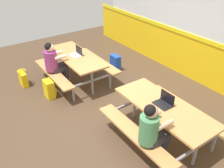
% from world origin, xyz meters
% --- Properties ---
extents(ground_plane, '(10.00, 10.00, 0.02)m').
position_xyz_m(ground_plane, '(0.00, 0.00, -0.01)').
color(ground_plane, '#4C3826').
extents(accent_backdrop, '(8.00, 0.14, 2.60)m').
position_xyz_m(accent_backdrop, '(0.00, 2.50, 1.25)').
color(accent_backdrop, yellow).
rests_on(accent_backdrop, ground).
extents(picnic_table_left, '(1.92, 1.57, 0.74)m').
position_xyz_m(picnic_table_left, '(-1.39, -0.11, 0.58)').
color(picnic_table_left, tan).
rests_on(picnic_table_left, ground).
extents(picnic_table_right, '(1.92, 1.57, 0.74)m').
position_xyz_m(picnic_table_right, '(1.39, 0.14, 0.58)').
color(picnic_table_right, tan).
rests_on(picnic_table_right, ground).
extents(student_nearer, '(0.36, 0.53, 1.21)m').
position_xyz_m(student_nearer, '(-1.44, -0.67, 0.71)').
color(student_nearer, '#2D2D38').
rests_on(student_nearer, ground).
extents(student_further, '(0.36, 0.53, 1.21)m').
position_xyz_m(student_further, '(1.69, -0.42, 0.71)').
color(student_further, '#2D2D38').
rests_on(student_further, ground).
extents(laptop_silver, '(0.32, 0.22, 0.22)m').
position_xyz_m(laptop_silver, '(-1.40, -0.08, 0.79)').
color(laptop_silver, silver).
rests_on(laptop_silver, picnic_table_left).
extents(laptop_dark, '(0.32, 0.22, 0.22)m').
position_xyz_m(laptop_dark, '(1.35, 0.18, 0.79)').
color(laptop_dark, black).
rests_on(laptop_dark, picnic_table_right).
extents(backpack_dark, '(0.30, 0.22, 0.44)m').
position_xyz_m(backpack_dark, '(-1.11, -1.00, 0.22)').
color(backpack_dark, yellow).
rests_on(backpack_dark, ground).
extents(tote_bag_bright, '(0.34, 0.21, 0.43)m').
position_xyz_m(tote_bag_bright, '(-2.01, -1.34, 0.19)').
color(tote_bag_bright, yellow).
rests_on(tote_bag_bright, ground).
extents(satchel_spare, '(0.30, 0.22, 0.44)m').
position_xyz_m(satchel_spare, '(-1.35, 1.09, 0.22)').
color(satchel_spare, '#1E47B2').
rests_on(satchel_spare, ground).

